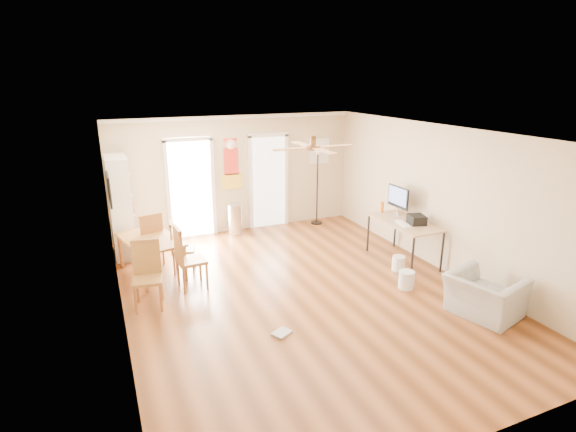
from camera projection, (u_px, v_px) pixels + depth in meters
name	position (u px, v px, depth m)	size (l,w,h in m)	color
floor	(302.00, 293.00, 7.37)	(7.00, 7.00, 0.00)	brown
ceiling	(304.00, 133.00, 6.60)	(5.50, 7.00, 0.00)	silver
wall_back	(237.00, 174.00, 10.05)	(5.50, 0.04, 2.60)	beige
wall_front	(474.00, 328.00, 3.92)	(5.50, 0.04, 2.60)	beige
wall_left	(115.00, 242.00, 5.94)	(0.04, 7.00, 2.60)	beige
wall_right	(442.00, 199.00, 8.02)	(0.04, 7.00, 2.60)	beige
crown_molding	(304.00, 136.00, 6.61)	(5.50, 7.00, 0.08)	white
kitchen_doorway	(191.00, 190.00, 9.72)	(0.90, 0.10, 2.10)	white
bathroom_doorway	(268.00, 182.00, 10.40)	(0.80, 0.10, 2.10)	white
wall_decal	(231.00, 164.00, 9.91)	(0.46, 0.03, 1.10)	red
ac_grille	(319.00, 151.00, 10.68)	(0.50, 0.04, 0.60)	white
framed_poster	(109.00, 189.00, 7.06)	(0.04, 0.66, 0.48)	black
ceiling_fan	(313.00, 147.00, 6.39)	(1.24, 1.24, 0.20)	#593819
bookshelf	(121.00, 207.00, 8.65)	(0.39, 0.89, 1.97)	silver
dining_table	(152.00, 256.00, 7.98)	(0.82, 1.36, 0.68)	#9F6B33
dining_chair_right_a	(183.00, 247.00, 8.06)	(0.39, 0.39, 0.95)	#AD7B38
dining_chair_right_b	(191.00, 257.00, 7.42)	(0.44, 0.44, 1.08)	olive
dining_chair_near	(147.00, 276.00, 6.77)	(0.42, 0.42, 1.03)	#A17234
dining_chair_far	(149.00, 239.00, 8.36)	(0.42, 0.42, 1.02)	#955F30
trash_can	(235.00, 219.00, 10.02)	(0.32, 0.32, 0.69)	silver
torchiere_lamp	(317.00, 186.00, 10.58)	(0.35, 0.35, 1.84)	black
computer_desk	(403.00, 241.00, 8.54)	(0.74, 1.48, 0.79)	tan
imac	(398.00, 201.00, 8.77)	(0.08, 0.61, 0.57)	black
keyboard	(403.00, 224.00, 8.28)	(0.14, 0.44, 0.02)	white
printer	(417.00, 220.00, 8.28)	(0.27, 0.32, 0.16)	black
orange_bottle	(382.00, 207.00, 9.00)	(0.07, 0.07, 0.21)	orange
wastebasket_a	(406.00, 280.00, 7.50)	(0.26, 0.26, 0.30)	silver
wastebasket_b	(399.00, 263.00, 8.19)	(0.23, 0.23, 0.27)	white
floor_cloth	(282.00, 333.00, 6.18)	(0.25, 0.19, 0.04)	#9B9B96
armchair	(484.00, 296.00, 6.60)	(0.97, 0.85, 0.63)	#A0A09B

